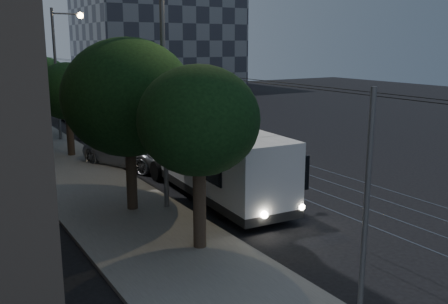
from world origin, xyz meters
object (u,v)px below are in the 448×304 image
object	(u,v)px
pickup_silver	(135,151)
car_white_c	(70,114)
streetlamp_near	(173,48)
car_white_a	(109,138)
car_white_b	(91,127)
car_white_d	(38,107)
streetlamp_far	(61,62)
trolleybus	(202,154)

from	to	relation	value
pickup_silver	car_white_c	bearing A→B (deg)	62.06
streetlamp_near	car_white_a	bearing A→B (deg)	83.35
car_white_b	car_white_d	world-z (taller)	car_white_d
pickup_silver	car_white_c	world-z (taller)	pickup_silver
car_white_b	streetlamp_far	size ratio (longest dim) A/B	0.51
car_white_d	streetlamp_near	xyz separation A→B (m)	(-0.96, -33.63, 6.07)
trolleybus	pickup_silver	xyz separation A→B (m)	(-1.03, 6.09, -0.89)
pickup_silver	car_white_d	size ratio (longest dim) A/B	1.52
car_white_a	streetlamp_far	xyz separation A→B (m)	(-1.72, 4.60, 4.90)
car_white_d	pickup_silver	bearing A→B (deg)	-83.10
car_white_c	streetlamp_far	xyz separation A→B (m)	(-2.70, -9.28, 5.03)
car_white_c	car_white_d	world-z (taller)	car_white_d
pickup_silver	streetlamp_near	distance (m)	10.02
trolleybus	streetlamp_far	size ratio (longest dim) A/B	1.38
trolleybus	streetlamp_near	size ratio (longest dim) A/B	1.13
pickup_silver	car_white_a	xyz separation A→B (m)	(0.26, 5.34, -0.11)
car_white_a	streetlamp_near	world-z (taller)	streetlamp_near
car_white_b	trolleybus	bearing A→B (deg)	-73.89
trolleybus	car_white_c	world-z (taller)	trolleybus
pickup_silver	car_white_c	size ratio (longest dim) A/B	1.64
car_white_b	car_white_c	distance (m)	8.26
car_white_c	car_white_b	bearing A→B (deg)	-91.39
trolleybus	pickup_silver	size ratio (longest dim) A/B	2.04
car_white_c	car_white_d	distance (m)	6.61
car_white_b	streetlamp_near	world-z (taller)	streetlamp_near
car_white_c	streetlamp_near	size ratio (longest dim) A/B	0.34
pickup_silver	streetlamp_near	xyz separation A→B (m)	(-1.30, -8.00, 5.90)
trolleybus	car_white_a	xyz separation A→B (m)	(-0.78, 11.42, -1.00)
car_white_c	streetlamp_far	size ratio (longest dim) A/B	0.41
pickup_silver	car_white_b	xyz separation A→B (m)	(0.69, 10.97, -0.18)
car_white_a	car_white_b	bearing A→B (deg)	104.76
trolleybus	pickup_silver	bearing A→B (deg)	102.92
trolleybus	pickup_silver	world-z (taller)	trolleybus
trolleybus	car_white_c	distance (m)	25.33
trolleybus	car_white_a	distance (m)	11.49
car_white_a	streetlamp_near	xyz separation A→B (m)	(-1.55, -13.34, 6.01)
streetlamp_near	streetlamp_far	bearing A→B (deg)	90.52
trolleybus	streetlamp_far	distance (m)	16.68
car_white_b	car_white_c	world-z (taller)	car_white_b
streetlamp_near	streetlamp_far	size ratio (longest dim) A/B	1.22
streetlamp_near	streetlamp_far	distance (m)	17.97
pickup_silver	car_white_b	distance (m)	11.00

